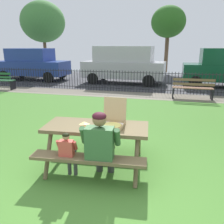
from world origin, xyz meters
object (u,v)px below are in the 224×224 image
child_at_table (68,151)px  far_tree_left (43,22)px  parked_car_left (124,64)px  parked_car_center (222,68)px  picnic_table_foreground (96,135)px  park_bench_center (193,89)px  far_tree_midleft (168,22)px  pizza_slice_on_table (84,124)px  parked_car_far_left (32,64)px  pizza_box_open (113,120)px  adult_at_table (101,144)px

child_at_table → far_tree_left: bearing=120.1°
parked_car_left → parked_car_center: 5.21m
picnic_table_foreground → far_tree_left: 18.83m
child_at_table → parked_car_left: parked_car_left is taller
park_bench_center → far_tree_midleft: 10.30m
pizza_slice_on_table → far_tree_left: 18.68m
far_tree_midleft → picnic_table_foreground: bearing=-93.5°
pizza_slice_on_table → parked_car_far_left: parked_car_far_left is taller
parked_car_center → far_tree_midleft: (-2.94, 6.32, 2.82)m
pizza_box_open → child_at_table: bearing=-132.2°
adult_at_table → pizza_slice_on_table: bearing=132.6°
adult_at_table → picnic_table_foreground: bearing=115.0°
child_at_table → park_bench_center: 7.10m
picnic_table_foreground → adult_at_table: bearing=-65.0°
pizza_box_open → pizza_slice_on_table: size_ratio=1.82×
picnic_table_foreground → parked_car_far_left: bearing=127.2°
parked_car_left → far_tree_left: size_ratio=0.81×
pizza_slice_on_table → parked_car_center: (4.13, 9.42, 0.23)m
pizza_slice_on_table → child_at_table: 0.62m
child_at_table → parked_car_far_left: size_ratio=0.19×
parked_car_far_left → parked_car_left: 5.86m
child_at_table → far_tree_left: (-9.45, 16.28, 3.57)m
adult_at_table → parked_car_far_left: bearing=126.7°
picnic_table_foreground → far_tree_left: bearing=121.8°
parked_car_left → far_tree_left: far_tree_left is taller
picnic_table_foreground → parked_car_center: 10.20m
park_bench_center → adult_at_table: bearing=-106.7°
picnic_table_foreground → child_at_table: child_at_table is taller
pizza_box_open → far_tree_midleft: bearing=87.5°
pizza_box_open → far_tree_left: (-10.02, 15.65, 3.22)m
picnic_table_foreground → pizza_box_open: bearing=16.1°
far_tree_left → parked_car_center: bearing=-24.8°
parked_car_left → far_tree_midleft: bearing=70.3°
parked_car_left → parked_car_far_left: bearing=180.0°
far_tree_midleft → parked_car_left: bearing=-109.7°
park_bench_center → parked_car_far_left: (-9.34, 3.32, 0.59)m
pizza_slice_on_table → park_bench_center: size_ratio=0.16×
pizza_box_open → far_tree_left: bearing=122.6°
child_at_table → parked_car_left: bearing=95.7°
adult_at_table → parked_car_left: bearing=98.7°
child_at_table → park_bench_center: bearing=69.5°
parked_car_far_left → pizza_slice_on_table: bearing=-53.6°
pizza_slice_on_table → park_bench_center: 6.57m
adult_at_table → far_tree_midleft: bearing=87.4°
pizza_box_open → park_bench_center: size_ratio=0.29×
picnic_table_foreground → parked_car_center: bearing=67.4°
adult_at_table → parked_car_far_left: (-7.38, 9.90, 0.35)m
pizza_box_open → child_at_table: pizza_box_open is taller
pizza_slice_on_table → far_tree_midleft: 16.07m
park_bench_center → picnic_table_foreground: bearing=-109.8°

